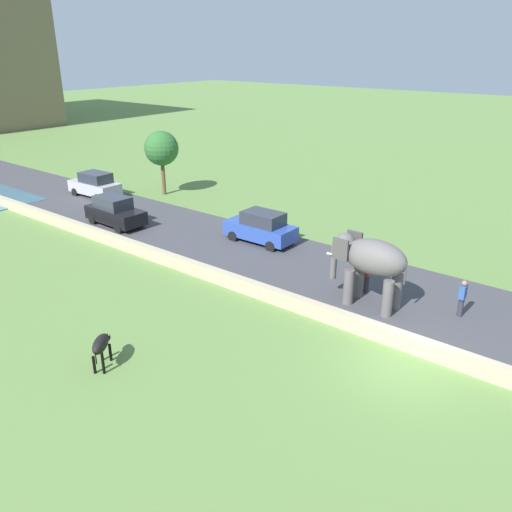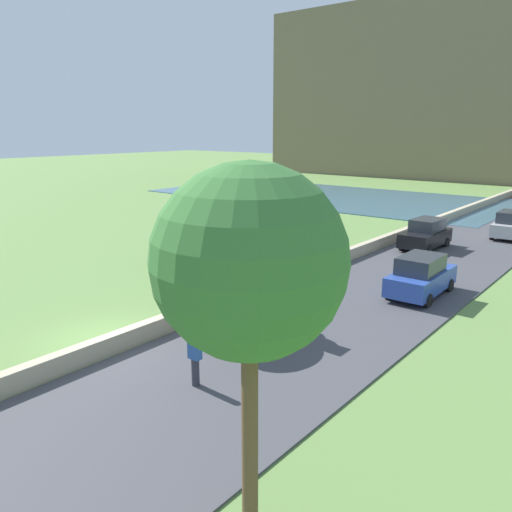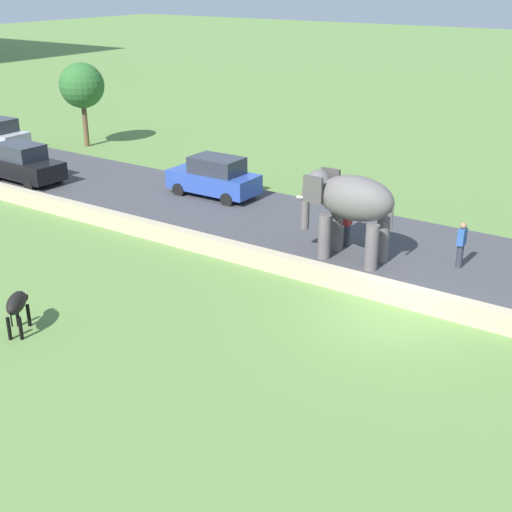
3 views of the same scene
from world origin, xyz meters
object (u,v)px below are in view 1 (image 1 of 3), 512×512
Objects in this scene: car_blue at (261,227)px; cow_black at (101,345)px; elephant at (370,261)px; car_silver at (95,185)px; car_black at (115,211)px; person_beside_elephant at (367,275)px; person_trailing at (462,298)px.

cow_black is at bearing -166.47° from car_blue.
elephant reaches higher than cow_black.
car_silver reaches higher than cow_black.
car_black and car_silver have the same top height.
person_beside_elephant is 3.99m from person_trailing.
car_silver is (3.15, 6.37, 0.00)m from car_black.
cow_black is at bearing -125.13° from car_silver.
car_black is (-3.15, 8.72, 0.00)m from car_blue.
elephant reaches higher than person_trailing.
cow_black is (-12.79, -18.17, -0.06)m from car_silver.
person_beside_elephant is 16.29m from car_black.
person_beside_elephant is 0.40× the size of car_black.
car_silver is at bearing 89.99° from car_blue.
person_trailing is 13.88m from cow_black.
car_silver is (1.77, 26.61, 0.03)m from person_trailing.
person_beside_elephant is at bearing 95.31° from person_trailing.
person_beside_elephant is at bearing 27.43° from elephant.
car_blue is 3.04× the size of cow_black.
person_beside_elephant is 0.40× the size of car_silver.
car_blue is at bearing 74.18° from person_beside_elephant.
car_silver is at bearing 84.61° from person_beside_elephant.
car_blue is (1.77, 11.52, 0.03)m from person_trailing.
car_silver reaches higher than person_trailing.
car_blue is at bearing 68.67° from elephant.
car_blue is 0.99× the size of car_silver.
car_black is at bearing 90.00° from elephant.
car_blue is 0.99× the size of car_black.
elephant is at bearing -97.75° from car_silver.
car_silver is at bearing 86.20° from person_trailing.
person_beside_elephant is at bearing -105.82° from car_blue.
person_trailing is 0.40× the size of car_silver.
person_beside_elephant is 11.55m from cow_black.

